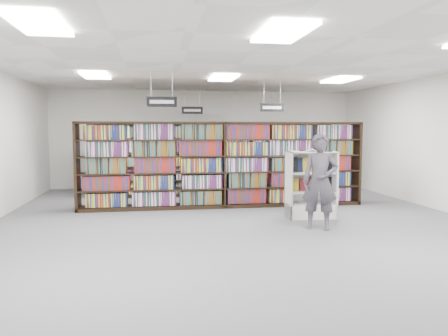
{
  "coord_description": "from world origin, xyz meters",
  "views": [
    {
      "loc": [
        -1.66,
        -8.6,
        1.91
      ],
      "look_at": [
        -0.22,
        0.5,
        1.1
      ],
      "focal_mm": 35.0,
      "sensor_mm": 36.0,
      "label": 1
    }
  ],
  "objects": [
    {
      "name": "wall_front",
      "position": [
        0.0,
        -6.0,
        1.6
      ],
      "size": [
        10.0,
        0.1,
        3.2
      ],
      "primitive_type": "cube",
      "color": "white",
      "rests_on": "ground"
    },
    {
      "name": "troffer_front_center",
      "position": [
        0.0,
        -3.0,
        3.16
      ],
      "size": [
        0.6,
        1.2,
        0.04
      ],
      "primitive_type": "cube",
      "color": "white",
      "rests_on": "ceiling"
    },
    {
      "name": "bookshelf_row_near",
      "position": [
        0.0,
        2.0,
        1.05
      ],
      "size": [
        7.0,
        0.6,
        2.1
      ],
      "color": "black",
      "rests_on": "floor"
    },
    {
      "name": "troffer_back_center",
      "position": [
        0.0,
        2.0,
        3.16
      ],
      "size": [
        0.6,
        1.2,
        0.04
      ],
      "primitive_type": "cube",
      "color": "white",
      "rests_on": "ceiling"
    },
    {
      "name": "ceiling",
      "position": [
        0.0,
        0.0,
        3.2
      ],
      "size": [
        10.0,
        12.0,
        0.1
      ],
      "primitive_type": "cube",
      "color": "white",
      "rests_on": "wall_back"
    },
    {
      "name": "aisle_sign_right",
      "position": [
        1.5,
        3.0,
        2.53
      ],
      "size": [
        0.65,
        0.02,
        0.8
      ],
      "color": "#B2B2B7",
      "rests_on": "ceiling"
    },
    {
      "name": "troffer_back_left",
      "position": [
        -3.0,
        2.0,
        3.16
      ],
      "size": [
        0.6,
        1.2,
        0.04
      ],
      "primitive_type": "cube",
      "color": "white",
      "rests_on": "ceiling"
    },
    {
      "name": "shopper",
      "position": [
        1.45,
        -0.7,
        0.92
      ],
      "size": [
        0.79,
        0.67,
        1.83
      ],
      "primitive_type": "imported",
      "rotation": [
        0.0,
        0.0,
        -0.4
      ],
      "color": "#454049",
      "rests_on": "floor"
    },
    {
      "name": "open_book",
      "position": [
        1.75,
        0.35,
        1.48
      ],
      "size": [
        0.77,
        0.59,
        0.13
      ],
      "rotation": [
        0.0,
        0.0,
        -0.32
      ],
      "color": "black",
      "rests_on": "endcap_display"
    },
    {
      "name": "bookshelf_row_far",
      "position": [
        0.0,
        5.7,
        1.05
      ],
      "size": [
        7.0,
        0.6,
        2.1
      ],
      "color": "black",
      "rests_on": "floor"
    },
    {
      "name": "bookshelf_row_mid",
      "position": [
        0.0,
        4.0,
        1.05
      ],
      "size": [
        7.0,
        0.6,
        2.1
      ],
      "color": "black",
      "rests_on": "floor"
    },
    {
      "name": "troffer_back_right",
      "position": [
        3.0,
        2.0,
        3.16
      ],
      "size": [
        0.6,
        1.2,
        0.04
      ],
      "primitive_type": "cube",
      "color": "white",
      "rests_on": "ceiling"
    },
    {
      "name": "endcap_display",
      "position": [
        1.67,
        0.4,
        0.49
      ],
      "size": [
        1.06,
        0.56,
        1.45
      ],
      "rotation": [
        0.0,
        0.0,
        -0.04
      ],
      "color": "silver",
      "rests_on": "floor"
    },
    {
      "name": "wall_back",
      "position": [
        0.0,
        6.0,
        1.6
      ],
      "size": [
        10.0,
        0.1,
        3.2
      ],
      "primitive_type": "cube",
      "color": "white",
      "rests_on": "ground"
    },
    {
      "name": "troffer_front_left",
      "position": [
        -3.0,
        -3.0,
        3.16
      ],
      "size": [
        0.6,
        1.2,
        0.04
      ],
      "primitive_type": "cube",
      "color": "white",
      "rests_on": "ceiling"
    },
    {
      "name": "floor",
      "position": [
        0.0,
        0.0,
        0.0
      ],
      "size": [
        12.0,
        12.0,
        0.0
      ],
      "primitive_type": "plane",
      "color": "#56555B",
      "rests_on": "ground"
    },
    {
      "name": "aisle_sign_center",
      "position": [
        -0.5,
        5.0,
        2.53
      ],
      "size": [
        0.65,
        0.02,
        0.8
      ],
      "color": "#B2B2B7",
      "rests_on": "ceiling"
    },
    {
      "name": "aisle_sign_left",
      "position": [
        -1.5,
        1.0,
        2.53
      ],
      "size": [
        0.65,
        0.02,
        0.8
      ],
      "color": "#B2B2B7",
      "rests_on": "ceiling"
    }
  ]
}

